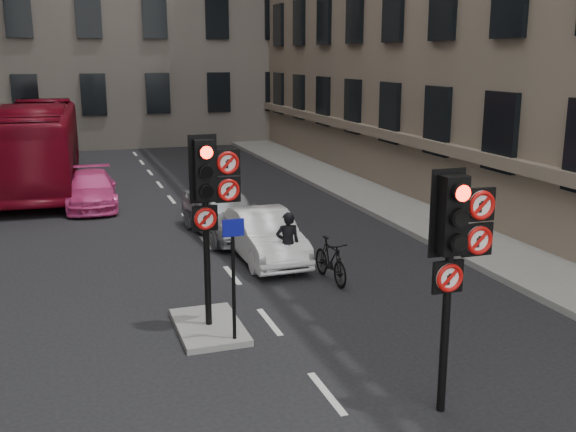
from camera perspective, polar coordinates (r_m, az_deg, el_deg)
pavement_right at (r=22.21m, az=10.97°, el=0.25°), size 3.00×50.00×0.16m
centre_island at (r=13.01m, az=-6.71°, el=-9.30°), size 1.20×2.00×0.12m
signal_near at (r=9.59m, az=14.03°, el=-2.03°), size 0.91×0.40×3.58m
signal_far at (r=12.24m, az=-6.65°, el=2.20°), size 0.91×0.40×3.58m
car_silver at (r=19.35m, az=-5.45°, el=0.37°), size 2.05×4.26×1.40m
car_white at (r=17.05m, az=-2.04°, el=-1.64°), size 1.37×3.83×1.26m
car_pink at (r=23.93m, az=-16.32°, el=2.16°), size 1.82×4.16×1.19m
bus_red at (r=28.11m, az=-20.45°, el=5.60°), size 3.29×11.75×3.24m
motorcycle at (r=15.44m, az=3.62°, el=-3.76°), size 0.54×1.71×1.02m
motorcyclist at (r=15.71m, az=-0.02°, el=-2.41°), size 0.62×0.46×1.55m
info_sign at (r=11.81m, az=-4.64°, el=-3.94°), size 0.38×0.11×2.22m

